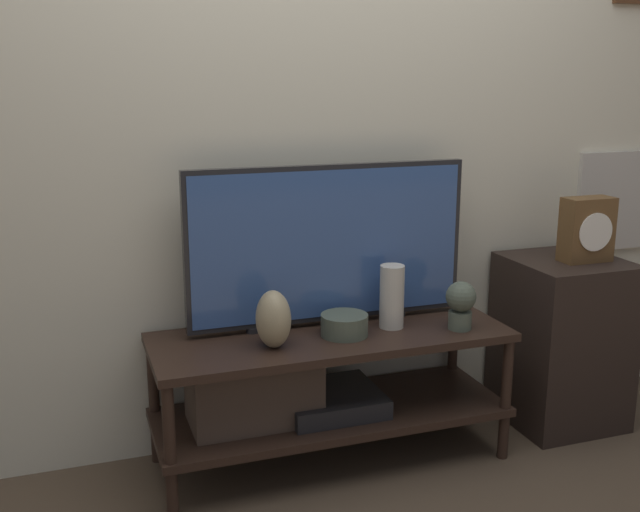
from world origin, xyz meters
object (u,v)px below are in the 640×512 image
at_px(vase_tall_ceramic, 392,297).
at_px(decorative_bust, 461,303).
at_px(vase_urn_stoneware, 273,319).
at_px(mantel_clock, 587,230).
at_px(television, 329,244).
at_px(vase_wide_bowl, 344,325).

height_order(vase_tall_ceramic, decorative_bust, vase_tall_ceramic).
distance_m(vase_urn_stoneware, mantel_clock, 1.32).
bearing_deg(vase_tall_ceramic, decorative_bust, -24.05).
height_order(decorative_bust, mantel_clock, mantel_clock).
bearing_deg(television, mantel_clock, -7.32).
bearing_deg(television, vase_tall_ceramic, -27.70).
height_order(television, vase_urn_stoneware, television).
height_order(television, vase_tall_ceramic, television).
bearing_deg(vase_wide_bowl, vase_tall_ceramic, 7.67).
bearing_deg(vase_urn_stoneware, television, 32.76).
distance_m(vase_wide_bowl, decorative_bust, 0.44).
distance_m(television, mantel_clock, 1.05).
bearing_deg(vase_wide_bowl, vase_urn_stoneware, -173.46).
bearing_deg(television, decorative_bust, -25.82).
relative_size(television, decorative_bust, 5.90).
bearing_deg(vase_tall_ceramic, vase_wide_bowl, -172.33).
distance_m(vase_tall_ceramic, mantel_clock, 0.85).
distance_m(television, vase_wide_bowl, 0.30).
height_order(vase_urn_stoneware, vase_tall_ceramic, vase_tall_ceramic).
relative_size(vase_urn_stoneware, decorative_bust, 1.12).
relative_size(vase_tall_ceramic, decorative_bust, 1.31).
distance_m(vase_tall_ceramic, decorative_bust, 0.25).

